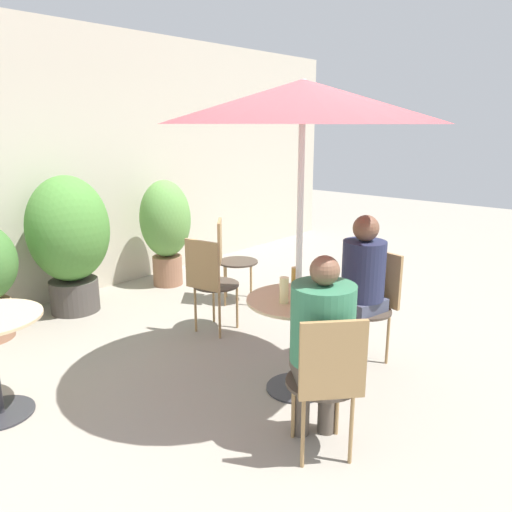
{
  "coord_description": "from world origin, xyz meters",
  "views": [
    {
      "loc": [
        -2.62,
        -1.8,
        1.94
      ],
      "look_at": [
        0.14,
        0.58,
        0.97
      ],
      "focal_mm": 35.0,
      "sensor_mm": 36.0,
      "label": 1
    }
  ],
  "objects": [
    {
      "name": "beer_glass_2",
      "position": [
        0.01,
        0.2,
        0.81
      ],
      "size": [
        0.06,
        0.06,
        0.19
      ],
      "color": "beige",
      "rests_on": "cafe_table_near"
    },
    {
      "name": "umbrella",
      "position": [
        0.14,
        0.18,
        2.07
      ],
      "size": [
        1.88,
        1.88,
        2.22
      ],
      "color": "silver",
      "rests_on": "ground_plane"
    },
    {
      "name": "beer_glass_1",
      "position": [
        0.23,
        0.27,
        0.82
      ],
      "size": [
        0.06,
        0.06,
        0.2
      ],
      "color": "#B28433",
      "rests_on": "cafe_table_near"
    },
    {
      "name": "cafe_table_near",
      "position": [
        0.14,
        0.18,
        0.53
      ],
      "size": [
        0.75,
        0.75,
        0.72
      ],
      "color": "#2D2D33",
      "rests_on": "ground_plane"
    },
    {
      "name": "bistro_chair_0",
      "position": [
        -0.42,
        -0.44,
        0.56
      ],
      "size": [
        0.5,
        0.5,
        0.93
      ],
      "rotation": [
        0.0,
        0.0,
        -3.88
      ],
      "color": "#42382D",
      "rests_on": "ground_plane"
    },
    {
      "name": "storefront_wall",
      "position": [
        0.0,
        3.41,
        1.5
      ],
      "size": [
        10.0,
        0.06,
        3.0
      ],
      "color": "beige",
      "rests_on": "ground_plane"
    },
    {
      "name": "beer_glass_0",
      "position": [
        0.12,
        0.04,
        0.8
      ],
      "size": [
        0.06,
        0.06,
        0.17
      ],
      "color": "#DBC65B",
      "rests_on": "cafe_table_near"
    },
    {
      "name": "potted_plant_2",
      "position": [
        1.16,
        2.9,
        0.75
      ],
      "size": [
        0.61,
        0.61,
        1.3
      ],
      "color": "#93664C",
      "rests_on": "ground_plane"
    },
    {
      "name": "bistro_chair_1",
      "position": [
        0.96,
        -0.0,
        0.56
      ],
      "size": [
        0.47,
        0.45,
        0.93
      ],
      "rotation": [
        0.0,
        0.0,
        -1.78
      ],
      "color": "#42382D",
      "rests_on": "ground_plane"
    },
    {
      "name": "potted_plant_1",
      "position": [
        -0.08,
        2.94,
        0.82
      ],
      "size": [
        0.83,
        0.83,
        1.44
      ],
      "color": "#47423D",
      "rests_on": "ground_plane"
    },
    {
      "name": "bistro_chair_3",
      "position": [
        0.44,
        1.41,
        0.56
      ],
      "size": [
        0.46,
        0.44,
        0.93
      ],
      "rotation": [
        0.0,
        0.0,
        1.72
      ],
      "color": "#42382D",
      "rests_on": "ground_plane"
    },
    {
      "name": "seated_person_0",
      "position": [
        -0.31,
        -0.32,
        0.72
      ],
      "size": [
        0.48,
        0.48,
        1.22
      ],
      "rotation": [
        0.0,
        0.0,
        2.4
      ],
      "color": "brown",
      "rests_on": "ground_plane"
    },
    {
      "name": "ground_plane",
      "position": [
        0.0,
        0.0,
        0.0
      ],
      "size": [
        20.0,
        20.0,
        0.0
      ],
      "primitive_type": "plane",
      "color": "gray"
    },
    {
      "name": "seated_person_1",
      "position": [
        0.8,
        0.03,
        0.75
      ],
      "size": [
        0.38,
        0.36,
        1.26
      ],
      "rotation": [
        0.0,
        0.0,
        4.5
      ],
      "color": "#42475B",
      "rests_on": "ground_plane"
    },
    {
      "name": "bistro_chair_2",
      "position": [
        1.2,
        1.89,
        0.56
      ],
      "size": [
        0.5,
        0.5,
        0.93
      ],
      "rotation": [
        0.0,
        0.0,
        0.73
      ],
      "color": "#42382D",
      "rests_on": "ground_plane"
    }
  ]
}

